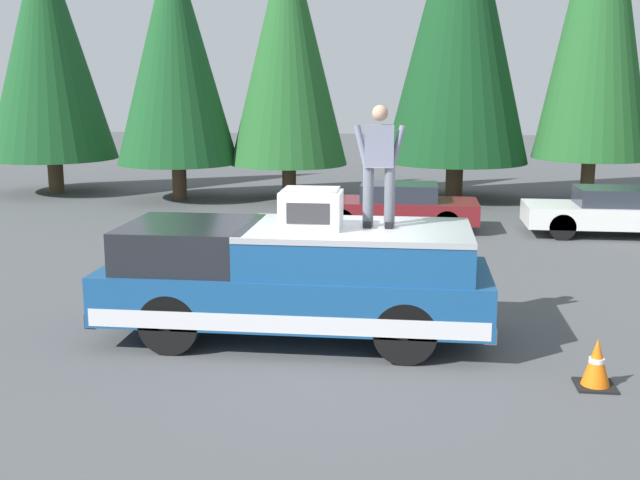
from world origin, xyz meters
The scene contains 12 objects.
ground_plane centered at (0.00, 0.00, 0.00)m, with size 90.00×90.00×0.00m, color #4C4F51.
pickup_truck centered at (0.24, 0.52, 0.87)m, with size 2.01×5.54×1.65m.
compressor_unit centered at (0.07, 0.27, 1.93)m, with size 0.65×0.84×0.56m.
person_on_truck_bed centered at (0.31, -0.66, 2.55)m, with size 0.29×0.72×1.69m.
parked_car_white centered at (8.72, -5.90, 0.58)m, with size 1.64×4.10×1.16m.
parked_car_maroon centered at (8.88, -0.70, 0.58)m, with size 1.64×4.10×1.16m.
traffic_cone centered at (-1.18, -3.39, 0.29)m, with size 0.47×0.47×0.62m.
conifer_left centered at (13.54, -6.30, 5.90)m, with size 3.37×3.37×10.42m.
conifer_center_left centered at (14.24, -2.39, 5.69)m, with size 4.45×4.45×10.22m.
conifer_center_right centered at (13.58, 2.77, 4.72)m, with size 3.64×3.64×8.34m.
conifer_right centered at (13.13, 6.19, 4.57)m, with size 3.74×3.74×8.01m.
conifer_far_right centered at (14.11, 10.74, 4.83)m, with size 4.15×4.15×8.53m.
Camera 1 is at (-10.45, -1.14, 3.66)m, focal length 43.65 mm.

